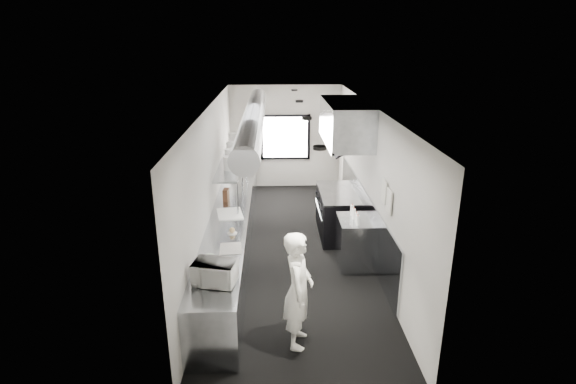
{
  "coord_description": "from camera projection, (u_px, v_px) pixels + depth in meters",
  "views": [
    {
      "loc": [
        -0.35,
        -8.11,
        3.99
      ],
      "look_at": [
        -0.07,
        -0.2,
        1.26
      ],
      "focal_mm": 28.1,
      "sensor_mm": 36.0,
      "label": 1
    }
  ],
  "objects": [
    {
      "name": "deli_tub_b",
      "position": [
        210.0,
        258.0,
        6.54
      ],
      "size": [
        0.17,
        0.17,
        0.1
      ],
      "primitive_type": "cylinder",
      "rotation": [
        0.0,
        0.0,
        -0.25
      ],
      "color": "beige",
      "rests_on": "prep_counter"
    },
    {
      "name": "small_plate",
      "position": [
        232.0,
        233.0,
        7.47
      ],
      "size": [
        0.16,
        0.16,
        0.01
      ],
      "primitive_type": "cylinder",
      "rotation": [
        0.0,
        0.0,
        0.01
      ],
      "color": "silver",
      "rests_on": "prep_counter"
    },
    {
      "name": "wall_cladding",
      "position": [
        363.0,
        216.0,
        9.13
      ],
      "size": [
        0.03,
        5.5,
        1.1
      ],
      "primitive_type": "cube",
      "color": "gray",
      "rests_on": "wall_right"
    },
    {
      "name": "squeeze_bottle_e",
      "position": [
        352.0,
        210.0,
        8.28
      ],
      "size": [
        0.07,
        0.07,
        0.16
      ],
      "primitive_type": "cylinder",
      "rotation": [
        0.0,
        0.0,
        -0.23
      ],
      "color": "white",
      "rests_on": "bottle_station"
    },
    {
      "name": "notice_sheet_a",
      "position": [
        384.0,
        191.0,
        7.37
      ],
      "size": [
        0.02,
        0.28,
        0.38
      ],
      "primitive_type": "cube",
      "color": "beige",
      "rests_on": "wall_right"
    },
    {
      "name": "far_work_table",
      "position": [
        242.0,
        179.0,
        11.81
      ],
      "size": [
        0.7,
        1.2,
        0.9
      ],
      "primitive_type": "cube",
      "color": "gray",
      "rests_on": "floor"
    },
    {
      "name": "plate_stack_a",
      "position": [
        229.0,
        163.0,
        8.62
      ],
      "size": [
        0.27,
        0.27,
        0.27
      ],
      "primitive_type": "cylinder",
      "rotation": [
        0.0,
        0.0,
        -0.19
      ],
      "color": "silver",
      "rests_on": "pass_shelf"
    },
    {
      "name": "service_window",
      "position": [
        285.0,
        137.0,
        12.26
      ],
      "size": [
        1.36,
        0.05,
        1.25
      ],
      "color": "white",
      "rests_on": "wall_back"
    },
    {
      "name": "line_cook",
      "position": [
        298.0,
        290.0,
        5.96
      ],
      "size": [
        0.47,
        0.64,
        1.65
      ],
      "primitive_type": "imported",
      "rotation": [
        0.0,
        0.0,
        1.45
      ],
      "color": "white",
      "rests_on": "floor"
    },
    {
      "name": "cutting_board",
      "position": [
        230.0,
        214.0,
        8.29
      ],
      "size": [
        0.55,
        0.66,
        0.02
      ],
      "primitive_type": "cube",
      "rotation": [
        0.0,
        0.0,
        0.19
      ],
      "color": "white",
      "rests_on": "prep_counter"
    },
    {
      "name": "ceiling",
      "position": [
        292.0,
        107.0,
        8.06
      ],
      "size": [
        3.0,
        8.0,
        0.01
      ],
      "primitive_type": "cube",
      "color": "silver",
      "rests_on": "wall_back"
    },
    {
      "name": "wall_left",
      "position": [
        212.0,
        182.0,
        8.47
      ],
      "size": [
        0.02,
        8.0,
        2.8
      ],
      "primitive_type": "cube",
      "color": "#B1AFA8",
      "rests_on": "floor"
    },
    {
      "name": "pastry",
      "position": [
        232.0,
        230.0,
        7.46
      ],
      "size": [
        0.09,
        0.09,
        0.09
      ],
      "primitive_type": "sphere",
      "color": "tan",
      "rests_on": "small_plate"
    },
    {
      "name": "floor",
      "position": [
        291.0,
        248.0,
        8.97
      ],
      "size": [
        3.0,
        8.0,
        0.01
      ],
      "primitive_type": "cube",
      "color": "black",
      "rests_on": "ground"
    },
    {
      "name": "hvac_duct",
      "position": [
        254.0,
        118.0,
        8.49
      ],
      "size": [
        0.4,
        6.4,
        0.4
      ],
      "primitive_type": "cylinder",
      "rotation": [
        1.57,
        0.0,
        0.0
      ],
      "color": "gray",
      "rests_on": "ceiling"
    },
    {
      "name": "knife_block",
      "position": [
        226.0,
        195.0,
        8.96
      ],
      "size": [
        0.12,
        0.22,
        0.23
      ],
      "primitive_type": "cube",
      "rotation": [
        0.0,
        0.0,
        -0.11
      ],
      "color": "#4F321C",
      "rests_on": "prep_counter"
    },
    {
      "name": "prep_counter",
      "position": [
        230.0,
        239.0,
        8.32
      ],
      "size": [
        0.7,
        6.0,
        0.9
      ],
      "primitive_type": "cube",
      "color": "gray",
      "rests_on": "floor"
    },
    {
      "name": "notice_sheet_b",
      "position": [
        389.0,
        202.0,
        7.05
      ],
      "size": [
        0.02,
        0.28,
        0.38
      ],
      "primitive_type": "cube",
      "color": "beige",
      "rests_on": "wall_right"
    },
    {
      "name": "bottle_station",
      "position": [
        356.0,
        242.0,
        8.2
      ],
      "size": [
        0.65,
        0.8,
        0.9
      ],
      "primitive_type": "cube",
      "color": "gray",
      "rests_on": "floor"
    },
    {
      "name": "squeeze_bottle_d",
      "position": [
        352.0,
        210.0,
        8.21
      ],
      "size": [
        0.08,
        0.08,
        0.2
      ],
      "primitive_type": "cylinder",
      "rotation": [
        0.0,
        0.0,
        0.23
      ],
      "color": "white",
      "rests_on": "bottle_station"
    },
    {
      "name": "plate_stack_c",
      "position": [
        232.0,
        150.0,
        9.54
      ],
      "size": [
        0.29,
        0.29,
        0.32
      ],
      "primitive_type": "cylinder",
      "rotation": [
        0.0,
        0.0,
        0.4
      ],
      "color": "silver",
      "rests_on": "pass_shelf"
    },
    {
      "name": "exhaust_hood",
      "position": [
        345.0,
        122.0,
        8.89
      ],
      "size": [
        0.81,
        2.2,
        0.88
      ],
      "color": "gray",
      "rests_on": "ceiling"
    },
    {
      "name": "plate_stack_d",
      "position": [
        234.0,
        142.0,
        10.02
      ],
      "size": [
        0.35,
        0.35,
        0.41
      ],
      "primitive_type": "cylinder",
      "rotation": [
        0.0,
        0.0,
        0.41
      ],
      "color": "silver",
      "rests_on": "pass_shelf"
    },
    {
      "name": "squeeze_bottle_c",
      "position": [
        354.0,
        214.0,
        8.04
      ],
      "size": [
        0.08,
        0.08,
        0.19
      ],
      "primitive_type": "cylinder",
      "rotation": [
        0.0,
        0.0,
        0.39
      ],
      "color": "white",
      "rests_on": "bottle_station"
    },
    {
      "name": "plate_stack_b",
      "position": [
        230.0,
        156.0,
        9.13
      ],
      "size": [
        0.22,
        0.22,
        0.28
      ],
      "primitive_type": "cylinder",
      "rotation": [
        0.0,
        0.0,
        0.03
      ],
      "color": "silver",
      "rests_on": "pass_shelf"
    },
    {
      "name": "pass_shelf",
      "position": [
        232.0,
        161.0,
        9.38
      ],
      "size": [
        0.45,
        3.0,
        0.68
      ],
      "color": "gray",
      "rests_on": "prep_counter"
    },
    {
      "name": "range",
      "position": [
        339.0,
        213.0,
        9.51
      ],
      "size": [
        0.88,
        1.6,
        0.94
      ],
      "color": "black",
      "rests_on": "floor"
    },
    {
      "name": "wall_front",
      "position": [
        307.0,
        297.0,
        4.74
      ],
      "size": [
        3.0,
        0.02,
        2.8
      ],
      "primitive_type": "cube",
      "color": "#B1AFA8",
      "rests_on": "floor"
    },
    {
      "name": "wall_back",
      "position": [
        285.0,
        137.0,
        12.29
      ],
      "size": [
        3.0,
        0.02,
        2.8
      ],
      "primitive_type": "cube",
      "color": "#B1AFA8",
      "rests_on": "floor"
    },
    {
      "name": "deli_tub_a",
      "position": [
        204.0,
        264.0,
        6.38
      ],
      "size": [
        0.17,
        0.17,
        0.1
      ],
      "primitive_type": "cylinder",
      "rotation": [
        0.0,
        0.0,
        -0.35
      ],
      "color": "beige",
      "rests_on": "prep_counter"
    },
    {
      "name": "squeeze_bottle_a",
      "position": [
        358.0,
        220.0,
        7.78
      ],
      "size": [
        0.07,
        0.07,
        0.18
      ],
      "primitive_type": "cylinder",
      "rotation": [
        0.0,
        0.0,
        -0.18
      ],
      "color": "white",
      "rests_on": "bottle_station"
    },
    {
      "name": "wall_right",
      "position": [
        370.0,
        181.0,
        8.57
      ],
      "size": [
        0.02,
        8.0,
        2.8
      ],
      "primitive_type": "cube",
      "color": "#B1AFA8",
      "rests_on": "floor"
    },
    {
      "name": "newspaper",
      "position": [
        231.0,
        248.0,
        6.94
      ],
      "size": [
        0.36,
        0.44,
        0.01
      ],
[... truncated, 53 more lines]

